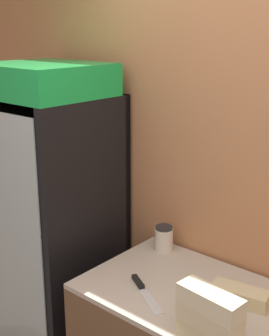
{
  "coord_description": "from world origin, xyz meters",
  "views": [
    {
      "loc": [
        0.78,
        -0.75,
        2.1
      ],
      "look_at": [
        -0.63,
        0.89,
        1.44
      ],
      "focal_mm": 50.0,
      "sensor_mm": 36.0,
      "label": 1
    }
  ],
  "objects_px": {
    "condiment_jar": "(164,238)",
    "sandwich_stack_top": "(210,300)",
    "sandwich_stack_bottom": "(208,335)",
    "beverage_cooler": "(60,208)",
    "chefs_knife": "(142,288)",
    "sandwich_flat_left": "(240,295)",
    "sandwich_stack_middle": "(209,318)"
  },
  "relations": [
    {
      "from": "beverage_cooler",
      "to": "chefs_knife",
      "type": "xyz_separation_m",
      "value": [
        0.84,
        -0.21,
        -0.13
      ]
    },
    {
      "from": "sandwich_stack_top",
      "to": "condiment_jar",
      "type": "xyz_separation_m",
      "value": [
        -0.63,
        0.53,
        -0.12
      ]
    },
    {
      "from": "beverage_cooler",
      "to": "chefs_knife",
      "type": "distance_m",
      "value": 0.87
    },
    {
      "from": "sandwich_stack_bottom",
      "to": "sandwich_flat_left",
      "type": "bearing_deg",
      "value": 98.0
    },
    {
      "from": "sandwich_flat_left",
      "to": "condiment_jar",
      "type": "distance_m",
      "value": 0.61
    },
    {
      "from": "sandwich_stack_top",
      "to": "chefs_knife",
      "type": "distance_m",
      "value": 0.5
    },
    {
      "from": "sandwich_stack_top",
      "to": "condiment_jar",
      "type": "distance_m",
      "value": 0.83
    },
    {
      "from": "sandwich_stack_bottom",
      "to": "condiment_jar",
      "type": "height_order",
      "value": "condiment_jar"
    },
    {
      "from": "beverage_cooler",
      "to": "sandwich_stack_bottom",
      "type": "bearing_deg",
      "value": -14.87
    },
    {
      "from": "sandwich_flat_left",
      "to": "chefs_knife",
      "type": "height_order",
      "value": "sandwich_flat_left"
    },
    {
      "from": "sandwich_stack_bottom",
      "to": "sandwich_stack_top",
      "type": "height_order",
      "value": "sandwich_stack_top"
    },
    {
      "from": "chefs_knife",
      "to": "beverage_cooler",
      "type": "bearing_deg",
      "value": 165.83
    },
    {
      "from": "condiment_jar",
      "to": "sandwich_stack_top",
      "type": "bearing_deg",
      "value": -40.22
    },
    {
      "from": "sandwich_flat_left",
      "to": "condiment_jar",
      "type": "relative_size",
      "value": 1.93
    },
    {
      "from": "sandwich_stack_bottom",
      "to": "sandwich_stack_middle",
      "type": "distance_m",
      "value": 0.08
    },
    {
      "from": "sandwich_stack_top",
      "to": "sandwich_flat_left",
      "type": "distance_m",
      "value": 0.38
    },
    {
      "from": "sandwich_flat_left",
      "to": "chefs_knife",
      "type": "bearing_deg",
      "value": -152.0
    },
    {
      "from": "sandwich_stack_middle",
      "to": "sandwich_stack_top",
      "type": "height_order",
      "value": "sandwich_stack_top"
    },
    {
      "from": "sandwich_stack_top",
      "to": "chefs_knife",
      "type": "xyz_separation_m",
      "value": [
        -0.45,
        0.13,
        -0.19
      ]
    },
    {
      "from": "beverage_cooler",
      "to": "sandwich_stack_bottom",
      "type": "relative_size",
      "value": 6.81
    },
    {
      "from": "beverage_cooler",
      "to": "condiment_jar",
      "type": "relative_size",
      "value": 13.39
    },
    {
      "from": "sandwich_stack_top",
      "to": "chefs_knife",
      "type": "bearing_deg",
      "value": 163.83
    },
    {
      "from": "sandwich_stack_bottom",
      "to": "sandwich_stack_top",
      "type": "xyz_separation_m",
      "value": [
        0.0,
        0.0,
        0.16
      ]
    },
    {
      "from": "beverage_cooler",
      "to": "chefs_knife",
      "type": "relative_size",
      "value": 6.24
    },
    {
      "from": "beverage_cooler",
      "to": "sandwich_stack_top",
      "type": "height_order",
      "value": "beverage_cooler"
    },
    {
      "from": "condiment_jar",
      "to": "chefs_knife",
      "type": "bearing_deg",
      "value": -65.98
    },
    {
      "from": "chefs_knife",
      "to": "condiment_jar",
      "type": "xyz_separation_m",
      "value": [
        -0.18,
        0.4,
        0.06
      ]
    },
    {
      "from": "beverage_cooler",
      "to": "sandwich_stack_top",
      "type": "bearing_deg",
      "value": -14.87
    },
    {
      "from": "beverage_cooler",
      "to": "condiment_jar",
      "type": "distance_m",
      "value": 0.69
    },
    {
      "from": "sandwich_stack_middle",
      "to": "chefs_knife",
      "type": "height_order",
      "value": "sandwich_stack_middle"
    },
    {
      "from": "sandwich_flat_left",
      "to": "condiment_jar",
      "type": "height_order",
      "value": "condiment_jar"
    },
    {
      "from": "beverage_cooler",
      "to": "sandwich_stack_middle",
      "type": "height_order",
      "value": "beverage_cooler"
    }
  ]
}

